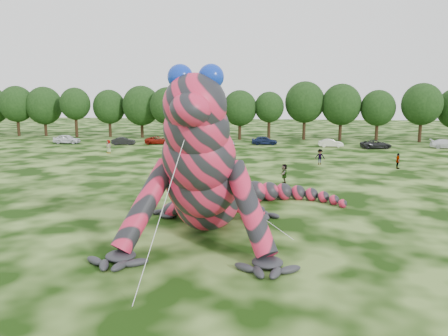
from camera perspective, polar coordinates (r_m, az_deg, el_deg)
ground at (r=24.01m, az=-1.42°, el=-10.92°), size 240.00×240.00×0.00m
inflatable_gecko at (r=27.37m, az=-1.85°, el=2.43°), size 17.16×20.25×9.96m
tree_1 at (r=95.63m, az=-25.40°, el=6.74°), size 6.74×6.07×9.81m
tree_2 at (r=93.46m, az=-22.39°, el=6.85°), size 7.04×6.34×9.64m
tree_3 at (r=88.52m, az=-18.81°, el=6.87°), size 5.81×5.23×9.44m
tree_4 at (r=87.53m, az=-14.73°, el=6.92°), size 6.22×5.60×9.06m
tree_5 at (r=84.99m, az=-10.72°, el=7.24°), size 7.16×6.44×9.80m
tree_6 at (r=81.72m, az=-7.37°, el=7.13°), size 6.52×5.86×9.49m
tree_7 at (r=80.23m, az=-2.14°, el=7.14°), size 6.68×6.01×9.48m
tree_8 at (r=79.64m, az=2.08°, el=6.93°), size 6.14×5.53×8.94m
tree_9 at (r=79.66m, az=5.91°, el=6.79°), size 5.27×4.74×8.68m
tree_10 at (r=80.90m, az=10.48°, el=7.37°), size 7.09×6.38×10.50m
tree_11 at (r=81.08m, az=15.03°, el=7.06°), size 7.01×6.31×10.07m
tree_12 at (r=81.67m, az=19.42°, el=6.47°), size 5.99×5.39×8.97m
tree_13 at (r=82.78m, az=24.38°, el=6.59°), size 6.83×6.15×10.13m
car_0 at (r=78.36m, az=-19.85°, el=3.58°), size 4.49×1.92×1.51m
car_1 at (r=73.58m, az=-12.99°, el=3.44°), size 3.96×1.90×1.25m
car_2 at (r=73.71m, az=-8.56°, el=3.60°), size 4.82×2.78×1.27m
car_3 at (r=70.94m, az=-0.47°, el=3.52°), size 5.06×2.85×1.38m
car_4 at (r=72.32m, az=5.30°, el=3.62°), size 4.24×1.79×1.43m
car_5 at (r=70.87m, az=13.77°, el=3.18°), size 3.88×1.55×1.26m
car_6 at (r=71.06m, az=19.24°, el=2.94°), size 4.94×2.92×1.29m
car_7 at (r=75.25m, az=27.13°, el=2.81°), size 5.10×2.65×1.41m
spectator_4 at (r=64.09m, az=-14.83°, el=2.73°), size 1.09×1.00×1.87m
spectator_2 at (r=53.35m, az=12.42°, el=1.44°), size 1.22×0.74×1.85m
spectator_1 at (r=50.43m, az=-3.37°, el=1.12°), size 1.06×0.97×1.76m
spectator_3 at (r=52.92m, az=21.76°, el=0.85°), size 0.46×1.04×1.76m
spectator_5 at (r=41.81m, az=7.87°, el=-0.72°), size 0.58×1.70×1.82m
spectator_0 at (r=47.65m, az=-4.44°, el=0.68°), size 0.71×0.82×1.89m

